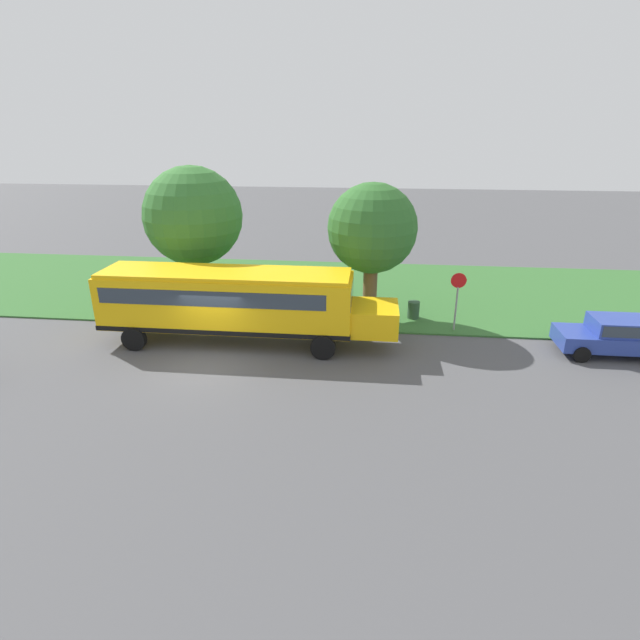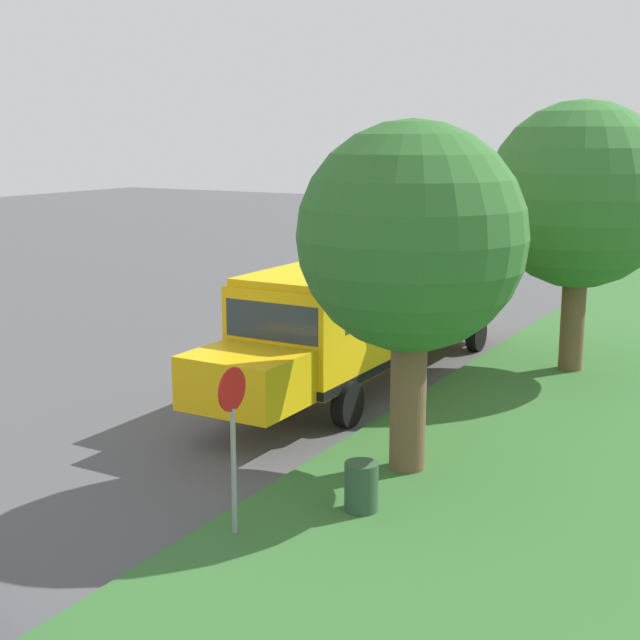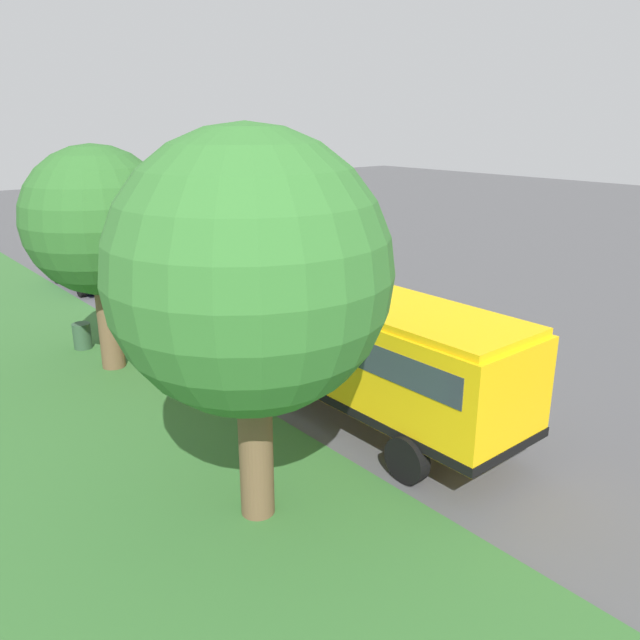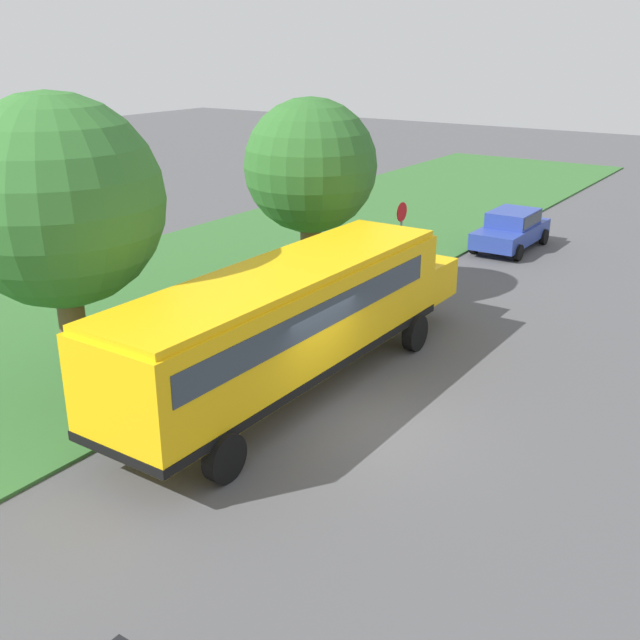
% 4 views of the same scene
% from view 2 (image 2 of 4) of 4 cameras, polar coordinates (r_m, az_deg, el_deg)
% --- Properties ---
extents(ground_plane, '(120.00, 120.00, 0.00)m').
position_cam_2_polar(ground_plane, '(24.72, -0.64, -2.62)').
color(ground_plane, '#4C4C4F').
extents(school_bus, '(2.85, 12.42, 3.16)m').
position_cam_2_polar(school_bus, '(22.74, 3.69, 1.04)').
color(school_bus, yellow).
rests_on(school_bus, ground).
extents(pickup_truck, '(2.28, 5.40, 2.10)m').
position_cam_2_polar(pickup_truck, '(35.63, 4.93, 3.56)').
color(pickup_truck, black).
rests_on(pickup_truck, ground).
extents(oak_tree_beside_bus, '(4.75, 4.75, 7.03)m').
position_cam_2_polar(oak_tree_beside_bus, '(23.64, 16.39, 7.44)').
color(oak_tree_beside_bus, brown).
rests_on(oak_tree_beside_bus, ground).
extents(oak_tree_roadside_mid, '(4.10, 4.10, 6.44)m').
position_cam_2_polar(oak_tree_roadside_mid, '(15.91, 5.88, 5.27)').
color(oak_tree_roadside_mid, brown).
rests_on(oak_tree_roadside_mid, ground).
extents(stop_sign, '(0.08, 0.68, 2.74)m').
position_cam_2_polar(stop_sign, '(13.70, -5.59, -7.11)').
color(stop_sign, gray).
rests_on(stop_sign, ground).
extents(trash_bin, '(0.56, 0.56, 0.90)m').
position_cam_2_polar(trash_bin, '(14.91, 2.66, -10.74)').
color(trash_bin, '#2D4C33').
rests_on(trash_bin, ground).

